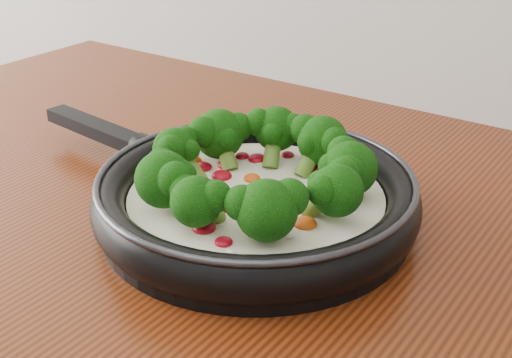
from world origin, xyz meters
The scene contains 1 object.
skillet centered at (-0.12, 1.09, 0.94)m, with size 0.52×0.36×0.09m.
Camera 1 is at (0.22, 0.59, 1.24)m, focal length 48.00 mm.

